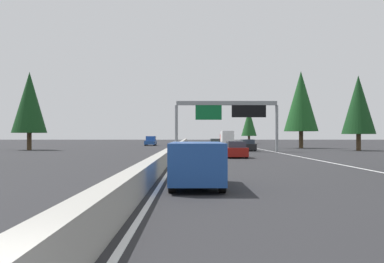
% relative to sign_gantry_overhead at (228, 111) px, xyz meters
% --- Properties ---
extents(ground_plane, '(320.00, 320.00, 0.00)m').
position_rel_sign_gantry_overhead_xyz_m(ground_plane, '(8.15, 6.04, -4.93)').
color(ground_plane, '#262628').
extents(median_barrier, '(180.00, 0.56, 0.90)m').
position_rel_sign_gantry_overhead_xyz_m(median_barrier, '(28.15, 6.34, -4.48)').
color(median_barrier, '#9E9B93').
rests_on(median_barrier, ground).
extents(shoulder_stripe_right, '(160.00, 0.16, 0.01)m').
position_rel_sign_gantry_overhead_xyz_m(shoulder_stripe_right, '(18.15, -5.48, -4.93)').
color(shoulder_stripe_right, silver).
rests_on(shoulder_stripe_right, ground).
extents(shoulder_stripe_median, '(160.00, 0.16, 0.01)m').
position_rel_sign_gantry_overhead_xyz_m(shoulder_stripe_median, '(18.15, 5.79, -4.93)').
color(shoulder_stripe_median, silver).
rests_on(shoulder_stripe_median, ground).
extents(sign_gantry_overhead, '(0.50, 12.68, 6.20)m').
position_rel_sign_gantry_overhead_xyz_m(sign_gantry_overhead, '(0.00, 0.00, 0.00)').
color(sign_gantry_overhead, gray).
rests_on(sign_gantry_overhead, ground).
extents(minivan_distant_b, '(5.00, 1.95, 1.69)m').
position_rel_sign_gantry_overhead_xyz_m(minivan_distant_b, '(-38.01, 4.37, -3.98)').
color(minivan_distant_b, '#1E4793').
rests_on(minivan_distant_b, ground).
extents(sedan_near_center, '(4.40, 1.80, 1.47)m').
position_rel_sign_gantry_overhead_xyz_m(sedan_near_center, '(-15.08, 0.59, -4.25)').
color(sedan_near_center, maroon).
rests_on(sedan_near_center, ground).
extents(sedan_far_center, '(4.40, 1.80, 1.47)m').
position_rel_sign_gantry_overhead_xyz_m(sedan_far_center, '(2.73, -2.71, -4.25)').
color(sedan_far_center, black).
rests_on(sedan_far_center, ground).
extents(box_truck_mid_right, '(8.50, 2.40, 2.95)m').
position_rel_sign_gantry_overhead_xyz_m(box_truck_mid_right, '(40.66, -3.10, -3.32)').
color(box_truck_mid_right, white).
rests_on(box_truck_mid_right, ground).
extents(sedan_mid_left, '(4.40, 1.80, 1.47)m').
position_rel_sign_gantry_overhead_xyz_m(sedan_mid_left, '(18.72, 0.60, -4.25)').
color(sedan_mid_left, '#AD931E').
rests_on(sedan_mid_left, ground).
extents(oncoming_near, '(5.60, 2.00, 1.86)m').
position_rel_sign_gantry_overhead_xyz_m(oncoming_near, '(33.91, 12.49, -4.02)').
color(oncoming_near, '#1E4793').
rests_on(oncoming_near, ground).
extents(conifer_right_mid, '(4.34, 4.34, 9.87)m').
position_rel_sign_gantry_overhead_xyz_m(conifer_right_mid, '(3.60, -17.36, 1.06)').
color(conifer_right_mid, '#4C3823').
rests_on(conifer_right_mid, ground).
extents(conifer_right_far, '(5.29, 5.29, 12.03)m').
position_rel_sign_gantry_overhead_xyz_m(conifer_right_far, '(14.86, -12.61, 2.38)').
color(conifer_right_far, '#4C3823').
rests_on(conifer_right_far, ground).
extents(conifer_right_distant, '(3.79, 3.79, 8.62)m').
position_rel_sign_gantry_overhead_xyz_m(conifer_right_distant, '(55.70, -9.80, 0.30)').
color(conifer_right_distant, '#4C3823').
rests_on(conifer_right_distant, ground).
extents(conifer_left_near, '(4.68, 4.68, 10.64)m').
position_rel_sign_gantry_overhead_xyz_m(conifer_left_near, '(6.03, 26.51, 1.53)').
color(conifer_left_near, '#4C3823').
rests_on(conifer_left_near, ground).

